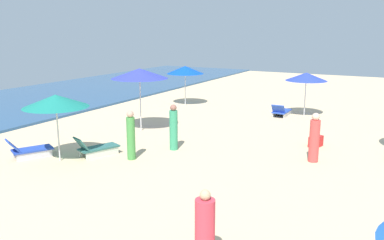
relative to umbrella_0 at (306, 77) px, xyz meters
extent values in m
cylinder|color=silver|center=(0.00, 0.00, -1.10)|extent=(0.05, 0.05, 1.81)
cone|color=#2B3FB7|center=(0.00, 0.00, 0.00)|extent=(2.06, 2.06, 0.40)
cube|color=silver|center=(-0.55, 0.72, -1.89)|extent=(1.20, 0.05, 0.22)
cube|color=silver|center=(-0.55, 1.28, -1.89)|extent=(1.20, 0.05, 0.22)
cube|color=#294BB6|center=(-0.55, 1.00, -1.75)|extent=(1.34, 0.68, 0.06)
cube|color=#294BB6|center=(-1.17, 1.01, -1.54)|extent=(0.35, 0.64, 0.45)
cylinder|color=silver|center=(-11.19, 5.52, -1.08)|extent=(0.05, 0.05, 1.84)
cone|color=#197F6F|center=(-11.19, 5.52, 0.05)|extent=(2.14, 2.14, 0.42)
cube|color=silver|center=(-11.47, 6.42, -1.88)|extent=(1.06, 0.58, 0.25)
cube|color=silver|center=(-11.21, 6.90, -1.88)|extent=(1.06, 0.58, 0.25)
cube|color=#2543AD|center=(-11.34, 6.66, -1.73)|extent=(1.45, 1.17, 0.06)
cube|color=#2543AD|center=(-11.87, 6.94, -1.51)|extent=(0.65, 0.73, 0.46)
cube|color=silver|center=(-10.19, 4.52, -1.88)|extent=(1.17, 0.49, 0.25)
cube|color=silver|center=(-10.02, 4.97, -1.88)|extent=(1.17, 0.49, 0.25)
cube|color=#2F635E|center=(-10.11, 4.75, -1.72)|extent=(1.49, 1.03, 0.06)
cube|color=#2F635E|center=(-10.70, 4.98, -1.48)|extent=(0.55, 0.64, 0.50)
cylinder|color=silver|center=(-0.17, 6.86, -1.09)|extent=(0.05, 0.05, 1.82)
cone|color=#0C45BE|center=(-0.17, 6.86, 0.04)|extent=(2.12, 2.12, 0.44)
cylinder|color=silver|center=(-6.48, 5.52, -0.86)|extent=(0.05, 0.05, 2.29)
cone|color=#333DB9|center=(-6.48, 5.52, 0.50)|extent=(2.41, 2.41, 0.42)
cylinder|color=#459545|center=(-9.90, 3.49, -1.27)|extent=(0.40, 0.40, 1.46)
sphere|color=tan|center=(-9.90, 3.49, -0.43)|extent=(0.24, 0.24, 0.24)
cylinder|color=#379B6C|center=(-8.25, 2.81, -1.27)|extent=(0.39, 0.39, 1.46)
sphere|color=#956050|center=(-8.25, 2.81, -0.44)|extent=(0.23, 0.23, 0.23)
cylinder|color=#DD4643|center=(-7.21, -2.01, -1.29)|extent=(0.38, 0.38, 1.42)
sphere|color=beige|center=(-7.21, -2.01, -0.47)|extent=(0.25, 0.25, 0.25)
cylinder|color=#DE3B4A|center=(-14.40, -1.56, -1.35)|extent=(0.52, 0.52, 1.31)
sphere|color=tan|center=(-14.40, -1.56, -0.61)|extent=(0.20, 0.20, 0.20)
cube|color=red|center=(-5.36, -1.71, -1.80)|extent=(0.65, 0.47, 0.40)
camera|label=1|loc=(-20.62, -4.65, 2.36)|focal=38.18mm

